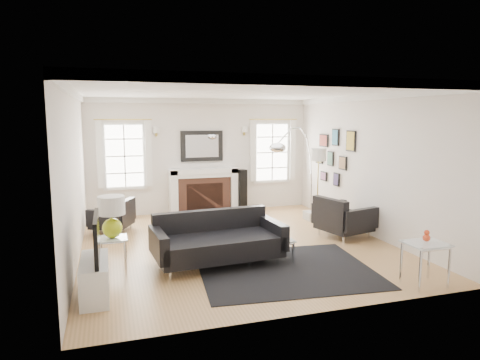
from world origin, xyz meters
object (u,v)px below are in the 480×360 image
object	(u,v)px
fireplace	(204,191)
armchair_left	(114,217)
coffee_table	(263,239)
arc_floor_lamp	(296,172)
gourd_lamp	(112,214)
armchair_right	(342,219)
sofa	(217,241)

from	to	relation	value
fireplace	armchair_left	world-z (taller)	fireplace
armchair_left	coffee_table	size ratio (longest dim) A/B	1.25
armchair_left	coffee_table	distance (m)	3.45
armchair_left	arc_floor_lamp	world-z (taller)	arc_floor_lamp
armchair_left	gourd_lamp	world-z (taller)	gourd_lamp
armchair_left	coffee_table	xyz separation A→B (m)	(2.35, -2.52, 0.03)
armchair_right	fireplace	bearing A→B (deg)	126.30
armchair_right	armchair_left	bearing A→B (deg)	157.92
sofa	armchair_right	world-z (taller)	sofa
coffee_table	armchair_left	bearing A→B (deg)	132.89
fireplace	coffee_table	distance (m)	3.70
arc_floor_lamp	gourd_lamp	bearing A→B (deg)	-159.49
fireplace	armchair_right	world-z (taller)	fireplace
armchair_left	coffee_table	world-z (taller)	armchair_left
gourd_lamp	arc_floor_lamp	size ratio (longest dim) A/B	0.30
sofa	armchair_right	distance (m)	2.84
sofa	armchair_right	xyz separation A→B (m)	(2.73, 0.78, 0.00)
sofa	gourd_lamp	size ratio (longest dim) A/B	3.23
armchair_left	gourd_lamp	xyz separation A→B (m)	(-0.05, -2.23, 0.55)
gourd_lamp	arc_floor_lamp	distance (m)	4.02
sofa	arc_floor_lamp	bearing A→B (deg)	38.25
coffee_table	gourd_lamp	xyz separation A→B (m)	(-2.40, 0.29, 0.52)
armchair_left	gourd_lamp	size ratio (longest dim) A/B	1.59
coffee_table	arc_floor_lamp	distance (m)	2.34
sofa	gourd_lamp	xyz separation A→B (m)	(-1.61, 0.29, 0.49)
fireplace	sofa	size ratio (longest dim) A/B	0.80
armchair_right	arc_floor_lamp	world-z (taller)	arc_floor_lamp
armchair_left	sofa	bearing A→B (deg)	-58.27
fireplace	sofa	xyz separation A→B (m)	(-0.59, -3.68, -0.18)
sofa	arc_floor_lamp	xyz separation A→B (m)	(2.14, 1.69, 0.84)
gourd_lamp	arc_floor_lamp	world-z (taller)	arc_floor_lamp
armchair_right	coffee_table	world-z (taller)	armchair_right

